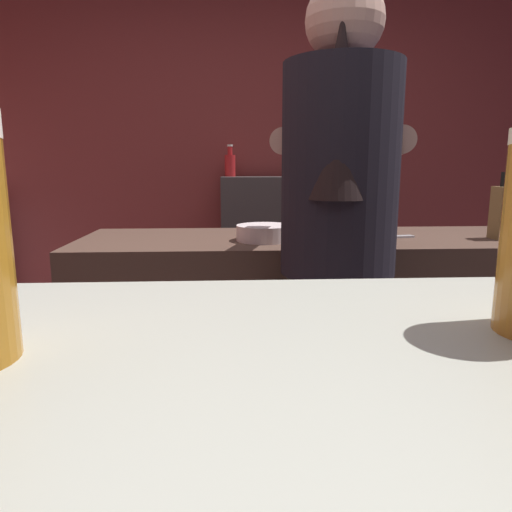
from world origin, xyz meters
TOP-DOWN VIEW (x-y plane):
  - wall_back at (0.00, 2.20)m, footprint 5.20×0.10m
  - prep_counter at (0.35, 0.56)m, footprint 2.10×0.60m
  - back_shelf at (0.26, 1.92)m, footprint 0.88×0.36m
  - bartender at (0.20, 0.10)m, footprint 0.49×0.55m
  - knife_block at (0.94, 0.47)m, footprint 0.10×0.08m
  - mixing_bowl at (0.01, 0.48)m, footprint 0.21×0.21m
  - chefs_knife at (0.49, 0.51)m, footprint 0.24×0.07m
  - bottle_vinegar at (-0.11, 2.01)m, footprint 0.07×0.07m
  - bottle_hot_sauce at (0.52, 1.94)m, footprint 0.06×0.06m

SIDE VIEW (x-z plane):
  - prep_counter at x=0.35m, z-range 0.00..0.93m
  - back_shelf at x=0.26m, z-range 0.00..1.14m
  - chefs_knife at x=0.49m, z-range 0.93..0.94m
  - mixing_bowl at x=0.01m, z-range 0.93..0.99m
  - bartender at x=0.20m, z-range 0.14..1.84m
  - knife_block at x=0.94m, z-range 0.89..1.18m
  - bottle_hot_sauce at x=0.52m, z-range 1.12..1.29m
  - bottle_vinegar at x=-0.11m, z-range 1.11..1.33m
  - wall_back at x=0.00m, z-range 0.00..2.70m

